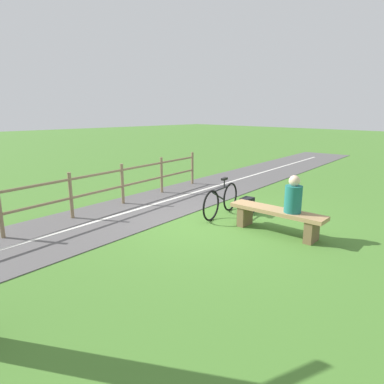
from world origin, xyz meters
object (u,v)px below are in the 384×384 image
at_px(bicycle, 221,200).
at_px(backpack, 247,206).
at_px(bench, 276,216).
at_px(person_seated, 293,197).

height_order(bicycle, backpack, bicycle).
xyz_separation_m(bench, bicycle, (1.56, -0.10, 0.02)).
relative_size(person_seated, bicycle, 0.45).
distance_m(bicycle, backpack, 0.69).
xyz_separation_m(person_seated, backpack, (1.58, -0.67, -0.63)).
bearing_deg(person_seated, bicycle, -6.77).
bearing_deg(person_seated, bench, 0.00).
xyz_separation_m(bench, person_seated, (-0.33, -0.03, 0.47)).
relative_size(person_seated, backpack, 1.92).
bearing_deg(backpack, bench, 150.90).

